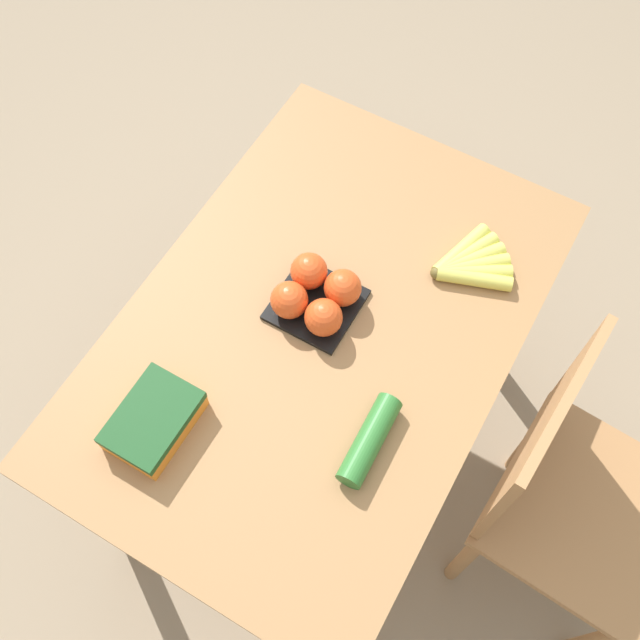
{
  "coord_description": "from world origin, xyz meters",
  "views": [
    {
      "loc": [
        0.6,
        0.35,
        2.13
      ],
      "look_at": [
        0.0,
        0.0,
        0.8
      ],
      "focal_mm": 42.0,
      "sensor_mm": 36.0,
      "label": 1
    }
  ],
  "objects_px": {
    "chair": "(566,495)",
    "tomato_pack": "(316,295)",
    "banana_bunch": "(469,264)",
    "cucumber_near": "(370,440)",
    "carrot_bag": "(153,420)"
  },
  "relations": [
    {
      "from": "chair",
      "to": "tomato_pack",
      "type": "relative_size",
      "value": 5.32
    },
    {
      "from": "tomato_pack",
      "to": "banana_bunch",
      "type": "bearing_deg",
      "value": 135.64
    },
    {
      "from": "tomato_pack",
      "to": "cucumber_near",
      "type": "height_order",
      "value": "tomato_pack"
    },
    {
      "from": "banana_bunch",
      "to": "cucumber_near",
      "type": "distance_m",
      "value": 0.45
    },
    {
      "from": "banana_bunch",
      "to": "cucumber_near",
      "type": "relative_size",
      "value": 0.93
    },
    {
      "from": "banana_bunch",
      "to": "carrot_bag",
      "type": "relative_size",
      "value": 0.95
    },
    {
      "from": "tomato_pack",
      "to": "cucumber_near",
      "type": "bearing_deg",
      "value": 48.52
    },
    {
      "from": "tomato_pack",
      "to": "carrot_bag",
      "type": "bearing_deg",
      "value": -19.37
    },
    {
      "from": "carrot_bag",
      "to": "cucumber_near",
      "type": "relative_size",
      "value": 0.98
    },
    {
      "from": "chair",
      "to": "banana_bunch",
      "type": "distance_m",
      "value": 0.56
    },
    {
      "from": "chair",
      "to": "banana_bunch",
      "type": "bearing_deg",
      "value": 62.8
    },
    {
      "from": "carrot_bag",
      "to": "cucumber_near",
      "type": "height_order",
      "value": "carrot_bag"
    },
    {
      "from": "chair",
      "to": "cucumber_near",
      "type": "xyz_separation_m",
      "value": [
        0.2,
        -0.41,
        0.31
      ]
    },
    {
      "from": "chair",
      "to": "carrot_bag",
      "type": "height_order",
      "value": "chair"
    },
    {
      "from": "banana_bunch",
      "to": "carrot_bag",
      "type": "height_order",
      "value": "carrot_bag"
    }
  ]
}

